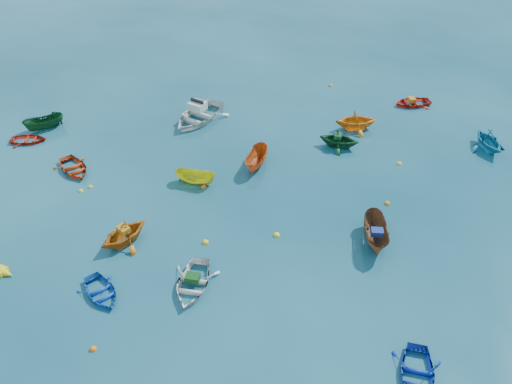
{
  "coord_description": "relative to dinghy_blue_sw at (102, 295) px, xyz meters",
  "views": [
    {
      "loc": [
        -3.49,
        -19.07,
        19.73
      ],
      "look_at": [
        0.0,
        5.0,
        0.4
      ],
      "focal_mm": 35.0,
      "sensor_mm": 36.0,
      "label": 1
    }
  ],
  "objects": [
    {
      "name": "dinghy_red_nw",
      "position": [
        -6.63,
        15.37,
        0.0
      ],
      "size": [
        2.76,
        2.11,
        0.54
      ],
      "primitive_type": "imported",
      "rotation": [
        0.0,
        0.0,
        1.47
      ],
      "color": "#A71C0D",
      "rests_on": "ground"
    },
    {
      "name": "buoy_or_d",
      "position": [
        16.78,
        4.8,
        0.0
      ],
      "size": [
        0.35,
        0.35,
        0.35
      ],
      "primitive_type": "sphere",
      "color": "orange",
      "rests_on": "ground"
    },
    {
      "name": "buoy_ye_d",
      "position": [
        -2.13,
        8.81,
        0.0
      ],
      "size": [
        0.29,
        0.29,
        0.29
      ],
      "primitive_type": "sphere",
      "color": "yellow",
      "rests_on": "ground"
    },
    {
      "name": "buoy_or_e",
      "position": [
        17.45,
        20.9,
        0.0
      ],
      "size": [
        0.34,
        0.34,
        0.34
      ],
      "primitive_type": "sphere",
      "color": "orange",
      "rests_on": "ground"
    },
    {
      "name": "sampan_orange_n",
      "position": [
        9.38,
        9.98,
        0.0
      ],
      "size": [
        2.37,
        3.34,
        1.21
      ],
      "primitive_type": "imported",
      "rotation": [
        0.0,
        0.0,
        -0.43
      ],
      "color": "#C54C12",
      "rests_on": "ground"
    },
    {
      "name": "dinghy_white_near",
      "position": [
        4.58,
        -0.1,
        0.0
      ],
      "size": [
        3.34,
        3.96,
        0.7
      ],
      "primitive_type": "imported",
      "rotation": [
        0.0,
        0.0,
        -0.31
      ],
      "color": "silver",
      "rests_on": "ground"
    },
    {
      "name": "buoy_or_c",
      "position": [
        5.65,
        8.09,
        0.0
      ],
      "size": [
        0.36,
        0.36,
        0.36
      ],
      "primitive_type": "sphere",
      "color": "orange",
      "rests_on": "ground"
    },
    {
      "name": "dinghy_green_n",
      "position": [
        15.52,
        11.47,
        0.0
      ],
      "size": [
        3.54,
        3.36,
        1.47
      ],
      "primitive_type": "imported",
      "rotation": [
        0.0,
        0.0,
        1.13
      ],
      "color": "#0F4321",
      "rests_on": "ground"
    },
    {
      "name": "dinghy_blue_se",
      "position": [
        13.93,
        -6.65,
        0.0
      ],
      "size": [
        3.16,
        3.64,
        0.63
      ],
      "primitive_type": "imported",
      "rotation": [
        0.0,
        0.0,
        -0.38
      ],
      "color": "#0D28A5",
      "rests_on": "ground"
    },
    {
      "name": "tarp_green_a",
      "position": [
        4.61,
        -0.01,
        0.52
      ],
      "size": [
        0.84,
        0.73,
        0.34
      ],
      "primitive_type": "cube",
      "rotation": [
        0.0,
        0.0,
        -0.31
      ],
      "color": "#114417",
      "rests_on": "dinghy_white_near"
    },
    {
      "name": "tarp_orange_a",
      "position": [
        1.0,
        3.73,
        0.93
      ],
      "size": [
        0.82,
        0.84,
        0.33
      ],
      "primitive_type": "cube",
      "rotation": [
        0.0,
        0.0,
        -0.89
      ],
      "color": "#BA7213",
      "rests_on": "dinghy_orange_w"
    },
    {
      "name": "tarp_blue_a",
      "position": [
        14.89,
        1.61,
        0.83
      ],
      "size": [
        0.76,
        0.64,
        0.32
      ],
      "primitive_type": "cube",
      "rotation": [
        0.0,
        0.0,
        -0.22
      ],
      "color": "navy",
      "rests_on": "sampan_brown_mid"
    },
    {
      "name": "dinghy_red_far",
      "position": [
        -2.85,
        11.18,
        0.0
      ],
      "size": [
        3.48,
        3.82,
        0.65
      ],
      "primitive_type": "imported",
      "rotation": [
        0.0,
        0.0,
        0.51
      ],
      "color": "#BE360F",
      "rests_on": "ground"
    },
    {
      "name": "dinghy_cyan_se",
      "position": [
        25.93,
        9.73,
        0.0
      ],
      "size": [
        2.67,
        3.06,
        1.55
      ],
      "primitive_type": "imported",
      "rotation": [
        0.0,
        0.0,
        0.05
      ],
      "color": "teal",
      "rests_on": "ground"
    },
    {
      "name": "dinghy_orange_w",
      "position": [
        0.96,
        3.7,
        0.0
      ],
      "size": [
        3.87,
        3.81,
        1.54
      ],
      "primitive_type": "imported",
      "rotation": [
        0.0,
        0.0,
        -0.89
      ],
      "color": "#C16212",
      "rests_on": "ground"
    },
    {
      "name": "dinghy_blue_sw",
      "position": [
        0.0,
        0.0,
        0.0
      ],
      "size": [
        3.05,
        3.34,
        0.57
      ],
      "primitive_type": "imported",
      "rotation": [
        0.0,
        0.0,
        0.51
      ],
      "color": "#0E44AF",
      "rests_on": "ground"
    },
    {
      "name": "sampan_green_far",
      "position": [
        -5.76,
        17.06,
        0.0
      ],
      "size": [
        3.17,
        2.17,
        1.15
      ],
      "primitive_type": "imported",
      "rotation": [
        0.0,
        0.0,
        -1.17
      ],
      "color": "#0F441C",
      "rests_on": "ground"
    },
    {
      "name": "dinghy_orange_far",
      "position": [
        17.46,
        13.71,
        0.0
      ],
      "size": [
        3.28,
        2.88,
        1.65
      ],
      "primitive_type": "imported",
      "rotation": [
        0.0,
        0.0,
        1.51
      ],
      "color": "orange",
      "rests_on": "ground"
    },
    {
      "name": "buoy_ye_a",
      "position": [
        5.43,
        2.99,
        0.0
      ],
      "size": [
        0.37,
        0.37,
        0.37
      ],
      "primitive_type": "sphere",
      "color": "yellow",
      "rests_on": "ground"
    },
    {
      "name": "buoy_ye_e",
      "position": [
        19.07,
        8.78,
        0.0
      ],
      "size": [
        0.35,
        0.35,
        0.35
      ],
      "primitive_type": "sphere",
      "color": "yellow",
      "rests_on": "ground"
    },
    {
      "name": "tarp_green_b",
      "position": [
        15.43,
        11.52,
        0.89
      ],
      "size": [
        0.7,
        0.78,
        0.31
      ],
      "primitive_type": "cube",
      "rotation": [
        0.0,
        0.0,
        1.13
      ],
      "color": "#11451F",
      "rests_on": "dinghy_green_n"
    },
    {
      "name": "buoy_ye_b",
      "position": [
        -1.58,
        9.16,
        0.0
      ],
      "size": [
        0.29,
        0.29,
        0.29
      ],
      "primitive_type": "sphere",
      "color": "yellow",
      "rests_on": "ground"
    },
    {
      "name": "ground",
      "position": [
        8.84,
        1.63,
        0.0
      ],
      "size": [
        160.0,
        160.0,
        0.0
      ],
      "primitive_type": "plane",
      "color": "#093647",
      "rests_on": "ground"
    },
    {
      "name": "motorboat_white",
      "position": [
        5.79,
        16.77,
        0.0
      ],
      "size": [
        5.99,
        6.18,
        1.65
      ],
      "primitive_type": "imported",
      "rotation": [
        0.0,
        0.0,
        -0.69
      ],
      "color": "silver",
      "rests_on": "ground"
    },
    {
      "name": "tarp_orange_b",
      "position": [
        23.07,
        16.67,
        0.47
      ],
      "size": [
        0.51,
        0.66,
        0.31
      ],
      "primitive_type": "cube",
      "rotation": [
        0.0,
        0.0,
        -1.54
      ],
      "color": "orange",
      "rests_on": "dinghy_red_ne"
    },
    {
      "name": "sampan_yellow_mid",
      "position": [
        5.19,
        8.66,
        0.0
      ],
      "size": [
        2.89,
        1.96,
        1.05
      ],
      "primitive_type": "imported",
      "rotation": [
        0.0,
        0.0,
        1.19
      ],
      "color": "#D2CA12",
      "rests_on": "ground"
    },
    {
      "name": "sampan_brown_mid",
      "position": [
        14.92,
        1.75,
        0.0
      ],
      "size": [
        2.04,
        3.68,
        1.34
      ],
      "primitive_type": "imported",
      "rotation": [
        0.0,
        0.0,
        -0.22
      ],
      "color": "brown",
      "rests_on": "ground"
    },
    {
      "name": "buoy_ye_c",
      "position": [
        9.51,
        3.0,
        0.0
      ],
      "size": [
        0.38,
        0.38,
        0.38
      ],
      "primitive_type": "sphere",
      "color": "yellow",
      "rests_on": "ground"
    },
    {
      "name": "buoy_or_a",
      "position": [
        -0.08,
        -3.21,
        0.0
      ],
      "size": [
        0.32,
        0.32,
        0.32
      ],
      "primitive_type": "sphere",
      "color": "#DA610B",
      "rests_on": "ground"
    },
    {
      "name": "dinghy_red_ne",
      "position": [
        23.17,
        16.67,
        0.0
      ],
      "size": [
        3.07,
        2.24,
        0.62
      ],
      "primitive_type": "imported",
      "rotation": [
        0.0,
        0.0,
        -1.54
      ],
      "color": "red",
      "rests_on": "ground"
    },
    {
      "name": "buoy_or_b",
      "position": [
        15.54,
        1.91,
        0.0
      ],
      "size": [
        0.34,
        0.34,
        0.34
      ],
      "primitive_type": "sphere",
      "color": "#E54C0C",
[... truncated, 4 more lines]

